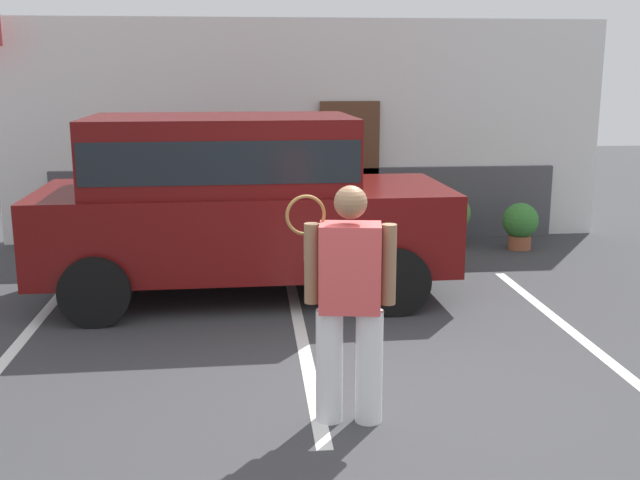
# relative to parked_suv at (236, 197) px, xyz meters

# --- Properties ---
(ground_plane) EXTENTS (40.00, 40.00, 0.00)m
(ground_plane) POSITION_rel_parked_suv_xyz_m (1.04, -3.12, -1.15)
(ground_plane) COLOR #38383A
(parking_stripe_0) EXTENTS (0.12, 4.40, 0.01)m
(parking_stripe_0) POSITION_rel_parked_suv_xyz_m (-2.06, -1.62, -1.14)
(parking_stripe_0) COLOR silver
(parking_stripe_0) RESTS_ON ground_plane
(parking_stripe_1) EXTENTS (0.12, 4.40, 0.01)m
(parking_stripe_1) POSITION_rel_parked_suv_xyz_m (0.63, -1.62, -1.14)
(parking_stripe_1) COLOR silver
(parking_stripe_1) RESTS_ON ground_plane
(parking_stripe_2) EXTENTS (0.12, 4.40, 0.01)m
(parking_stripe_2) POSITION_rel_parked_suv_xyz_m (3.32, -1.62, -1.14)
(parking_stripe_2) COLOR silver
(parking_stripe_2) RESTS_ON ground_plane
(house_frontage) EXTENTS (9.09, 0.40, 3.30)m
(house_frontage) POSITION_rel_parked_suv_xyz_m (1.04, 3.01, 0.40)
(house_frontage) COLOR white
(house_frontage) RESTS_ON ground_plane
(parked_suv) EXTENTS (4.65, 2.25, 2.05)m
(parked_suv) POSITION_rel_parked_suv_xyz_m (0.00, 0.00, 0.00)
(parked_suv) COLOR #590C0C
(parked_suv) RESTS_ON ground_plane
(tennis_player_man) EXTENTS (0.78, 0.33, 1.76)m
(tennis_player_man) POSITION_rel_parked_suv_xyz_m (0.85, -3.38, -0.23)
(tennis_player_man) COLOR white
(tennis_player_man) RESTS_ON ground_plane
(potted_plant_by_porch) EXTENTS (0.60, 0.60, 0.78)m
(potted_plant_by_porch) POSITION_rel_parked_suv_xyz_m (3.10, 2.23, -0.71)
(potted_plant_by_porch) COLOR brown
(potted_plant_by_porch) RESTS_ON ground_plane
(potted_plant_secondary) EXTENTS (0.51, 0.51, 0.68)m
(potted_plant_secondary) POSITION_rel_parked_suv_xyz_m (4.06, 1.91, -0.77)
(potted_plant_secondary) COLOR #9E5638
(potted_plant_secondary) RESTS_ON ground_plane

